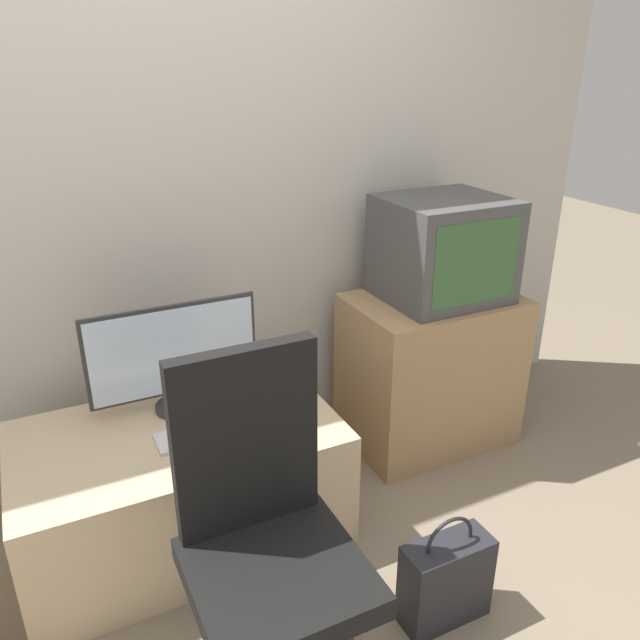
{
  "coord_description": "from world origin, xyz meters",
  "views": [
    {
      "loc": [
        -0.44,
        -1.11,
        1.69
      ],
      "look_at": [
        0.57,
        0.95,
        0.71
      ],
      "focal_mm": 35.0,
      "sensor_mm": 36.0,
      "label": 1
    }
  ],
  "objects_px": {
    "main_monitor": "(174,357)",
    "keyboard": "(199,434)",
    "crt_tv": "(443,249)",
    "office_chair": "(269,561)",
    "mouse": "(256,414)",
    "handbag": "(446,580)"
  },
  "relations": [
    {
      "from": "crt_tv",
      "to": "handbag",
      "type": "relative_size",
      "value": 1.27
    },
    {
      "from": "mouse",
      "to": "crt_tv",
      "type": "bearing_deg",
      "value": 11.99
    },
    {
      "from": "main_monitor",
      "to": "mouse",
      "type": "xyz_separation_m",
      "value": [
        0.24,
        -0.19,
        -0.2
      ]
    },
    {
      "from": "main_monitor",
      "to": "keyboard",
      "type": "height_order",
      "value": "main_monitor"
    },
    {
      "from": "mouse",
      "to": "keyboard",
      "type": "bearing_deg",
      "value": -172.44
    },
    {
      "from": "keyboard",
      "to": "office_chair",
      "type": "bearing_deg",
      "value": -88.83
    },
    {
      "from": "keyboard",
      "to": "office_chair",
      "type": "distance_m",
      "value": 0.62
    },
    {
      "from": "main_monitor",
      "to": "mouse",
      "type": "height_order",
      "value": "main_monitor"
    },
    {
      "from": "keyboard",
      "to": "crt_tv",
      "type": "height_order",
      "value": "crt_tv"
    },
    {
      "from": "keyboard",
      "to": "handbag",
      "type": "distance_m",
      "value": 0.95
    },
    {
      "from": "crt_tv",
      "to": "main_monitor",
      "type": "bearing_deg",
      "value": -179.3
    },
    {
      "from": "main_monitor",
      "to": "office_chair",
      "type": "distance_m",
      "value": 0.87
    },
    {
      "from": "crt_tv",
      "to": "handbag",
      "type": "distance_m",
      "value": 1.33
    },
    {
      "from": "mouse",
      "to": "handbag",
      "type": "relative_size",
      "value": 0.14
    },
    {
      "from": "keyboard",
      "to": "mouse",
      "type": "height_order",
      "value": "mouse"
    },
    {
      "from": "office_chair",
      "to": "handbag",
      "type": "relative_size",
      "value": 2.52
    },
    {
      "from": "main_monitor",
      "to": "crt_tv",
      "type": "relative_size",
      "value": 1.24
    },
    {
      "from": "keyboard",
      "to": "mouse",
      "type": "xyz_separation_m",
      "value": [
        0.22,
        0.03,
        0.01
      ]
    },
    {
      "from": "office_chair",
      "to": "handbag",
      "type": "bearing_deg",
      "value": -6.27
    },
    {
      "from": "main_monitor",
      "to": "office_chair",
      "type": "bearing_deg",
      "value": -88.17
    },
    {
      "from": "mouse",
      "to": "handbag",
      "type": "height_order",
      "value": "mouse"
    },
    {
      "from": "keyboard",
      "to": "mouse",
      "type": "relative_size",
      "value": 5.67
    }
  ]
}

